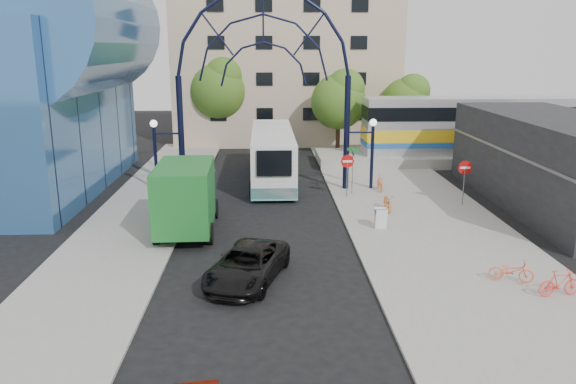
{
  "coord_description": "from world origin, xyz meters",
  "views": [
    {
      "loc": [
        0.14,
        -19.68,
        8.61
      ],
      "look_at": [
        1.13,
        6.0,
        1.97
      ],
      "focal_mm": 35.0,
      "sensor_mm": 36.0,
      "label": 1
    }
  ],
  "objects_px": {
    "do_not_enter_sign": "(465,172)",
    "bike_near_b": "(380,183)",
    "gateway_arch": "(263,48)",
    "tree_north_c": "(407,100)",
    "green_truck": "(187,196)",
    "stop_sign": "(347,165)",
    "city_bus": "(272,155)",
    "bike_far_b": "(560,283)",
    "sandwich_board": "(381,216)",
    "tree_north_a": "(340,98)",
    "street_name_sign": "(353,161)",
    "tree_north_b": "(220,87)",
    "train_car": "(529,125)",
    "bike_far_a": "(511,271)",
    "bike_near_a": "(388,202)",
    "black_suv": "(247,265)"
  },
  "relations": [
    {
      "from": "do_not_enter_sign",
      "to": "tree_north_a",
      "type": "bearing_deg",
      "value": 107.03
    },
    {
      "from": "stop_sign",
      "to": "tree_north_a",
      "type": "relative_size",
      "value": 0.36
    },
    {
      "from": "train_car",
      "to": "city_bus",
      "type": "height_order",
      "value": "train_car"
    },
    {
      "from": "do_not_enter_sign",
      "to": "tree_north_b",
      "type": "xyz_separation_m",
      "value": [
        -14.88,
        19.93,
        3.29
      ]
    },
    {
      "from": "do_not_enter_sign",
      "to": "street_name_sign",
      "type": "xyz_separation_m",
      "value": [
        -5.8,
        2.6,
        0.15
      ]
    },
    {
      "from": "stop_sign",
      "to": "bike_near_b",
      "type": "xyz_separation_m",
      "value": [
        2.24,
        1.42,
        -1.42
      ]
    },
    {
      "from": "bike_far_b",
      "to": "tree_north_b",
      "type": "bearing_deg",
      "value": 17.05
    },
    {
      "from": "do_not_enter_sign",
      "to": "bike_near_b",
      "type": "relative_size",
      "value": 1.66
    },
    {
      "from": "gateway_arch",
      "to": "city_bus",
      "type": "height_order",
      "value": "gateway_arch"
    },
    {
      "from": "stop_sign",
      "to": "bike_near_b",
      "type": "relative_size",
      "value": 1.67
    },
    {
      "from": "green_truck",
      "to": "bike_near_a",
      "type": "bearing_deg",
      "value": 12.54
    },
    {
      "from": "tree_north_a",
      "to": "tree_north_c",
      "type": "relative_size",
      "value": 1.08
    },
    {
      "from": "stop_sign",
      "to": "bike_far_b",
      "type": "bearing_deg",
      "value": -68.07
    },
    {
      "from": "tree_north_b",
      "to": "city_bus",
      "type": "xyz_separation_m",
      "value": [
        4.39,
        -13.09,
        -3.53
      ]
    },
    {
      "from": "train_car",
      "to": "bike_far_a",
      "type": "relative_size",
      "value": 15.67
    },
    {
      "from": "stop_sign",
      "to": "tree_north_c",
      "type": "relative_size",
      "value": 0.38
    },
    {
      "from": "tree_north_a",
      "to": "tree_north_b",
      "type": "distance_m",
      "value": 10.79
    },
    {
      "from": "green_truck",
      "to": "street_name_sign",
      "type": "bearing_deg",
      "value": 32.99
    },
    {
      "from": "city_bus",
      "to": "do_not_enter_sign",
      "type": "bearing_deg",
      "value": -33.45
    },
    {
      "from": "tree_north_a",
      "to": "bike_far_b",
      "type": "xyz_separation_m",
      "value": [
        4.25,
        -27.77,
        -4.0
      ]
    },
    {
      "from": "train_car",
      "to": "bike_near_a",
      "type": "relative_size",
      "value": 14.17
    },
    {
      "from": "train_car",
      "to": "bike_near_a",
      "type": "height_order",
      "value": "train_car"
    },
    {
      "from": "sandwich_board",
      "to": "city_bus",
      "type": "xyz_separation_m",
      "value": [
        -5.09,
        10.86,
        0.99
      ]
    },
    {
      "from": "bike_near_b",
      "to": "bike_near_a",
      "type": "bearing_deg",
      "value": -96.52
    },
    {
      "from": "street_name_sign",
      "to": "bike_near_a",
      "type": "distance_m",
      "value": 4.11
    },
    {
      "from": "gateway_arch",
      "to": "bike_near_b",
      "type": "xyz_separation_m",
      "value": [
        7.04,
        -0.58,
        -7.99
      ]
    },
    {
      "from": "green_truck",
      "to": "train_car",
      "type": "bearing_deg",
      "value": 31.66
    },
    {
      "from": "bike_far_a",
      "to": "tree_north_b",
      "type": "bearing_deg",
      "value": 39.96
    },
    {
      "from": "tree_north_c",
      "to": "green_truck",
      "type": "relative_size",
      "value": 0.95
    },
    {
      "from": "city_bus",
      "to": "bike_far_b",
      "type": "relative_size",
      "value": 7.53
    },
    {
      "from": "tree_north_b",
      "to": "bike_far_a",
      "type": "distance_m",
      "value": 33.5
    },
    {
      "from": "train_car",
      "to": "bike_far_a",
      "type": "height_order",
      "value": "train_car"
    },
    {
      "from": "tree_north_b",
      "to": "city_bus",
      "type": "relative_size",
      "value": 0.66
    },
    {
      "from": "bike_far_b",
      "to": "tree_north_c",
      "type": "bearing_deg",
      "value": -10.47
    },
    {
      "from": "do_not_enter_sign",
      "to": "sandwich_board",
      "type": "distance_m",
      "value": 6.85
    },
    {
      "from": "stop_sign",
      "to": "street_name_sign",
      "type": "bearing_deg",
      "value": 56.36
    },
    {
      "from": "train_car",
      "to": "tree_north_c",
      "type": "distance_m",
      "value": 9.95
    },
    {
      "from": "train_car",
      "to": "bike_near_a",
      "type": "distance_m",
      "value": 18.77
    },
    {
      "from": "gateway_arch",
      "to": "tree_north_b",
      "type": "relative_size",
      "value": 1.7
    },
    {
      "from": "sandwich_board",
      "to": "city_bus",
      "type": "bearing_deg",
      "value": 115.11
    },
    {
      "from": "bike_far_a",
      "to": "bike_far_b",
      "type": "xyz_separation_m",
      "value": [
        1.17,
        -1.3,
        0.06
      ]
    },
    {
      "from": "do_not_enter_sign",
      "to": "city_bus",
      "type": "bearing_deg",
      "value": 146.9
    },
    {
      "from": "gateway_arch",
      "to": "bike_far_a",
      "type": "xyz_separation_m",
      "value": [
        9.21,
        -14.54,
        -8.02
      ]
    },
    {
      "from": "gateway_arch",
      "to": "black_suv",
      "type": "distance_m",
      "value": 15.97
    },
    {
      "from": "tree_north_c",
      "to": "bike_near_a",
      "type": "xyz_separation_m",
      "value": [
        -5.52,
        -18.87,
        -3.69
      ]
    },
    {
      "from": "tree_north_b",
      "to": "bike_far_a",
      "type": "bearing_deg",
      "value": -66.76
    },
    {
      "from": "tree_north_a",
      "to": "green_truck",
      "type": "xyz_separation_m",
      "value": [
        -9.82,
        -19.46,
        -2.9
      ]
    },
    {
      "from": "street_name_sign",
      "to": "sandwich_board",
      "type": "bearing_deg",
      "value": -86.54
    },
    {
      "from": "gateway_arch",
      "to": "bike_near_a",
      "type": "xyz_separation_m",
      "value": [
        6.6,
        -4.94,
        -7.97
      ]
    },
    {
      "from": "street_name_sign",
      "to": "bike_near_b",
      "type": "distance_m",
      "value": 2.55
    }
  ]
}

